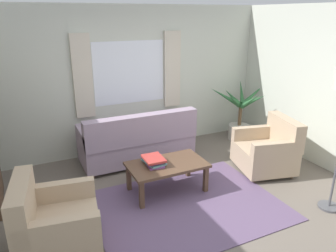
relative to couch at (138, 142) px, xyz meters
The scene contains 10 objects.
ground_plane 1.64m from the couch, 86.26° to the right, with size 6.24×6.24×0.00m, color #6B6056.
wall_back 1.15m from the couch, 81.16° to the left, with size 5.32×0.12×2.60m, color beige.
window_with_curtains 1.23m from the couch, 79.92° to the left, with size 1.98×0.07×1.40m.
area_rug 1.63m from the couch, 86.26° to the right, with size 2.44×1.85×0.01m, color #604C6B.
couch is the anchor object (origin of this frame).
armchair_left 2.36m from the couch, 132.29° to the right, with size 0.93×0.95×0.88m.
armchair_right 2.16m from the couch, 34.15° to the right, with size 0.99×1.01×0.88m.
coffee_table 1.11m from the couch, 88.51° to the right, with size 1.10×0.64×0.44m.
book_stack_on_table 1.08m from the couch, 98.19° to the right, with size 0.28×0.37×0.11m.
potted_plant 2.24m from the couch, ahead, with size 1.27×1.09×1.15m.
Camera 1 is at (-1.82, -3.21, 2.44)m, focal length 34.18 mm.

